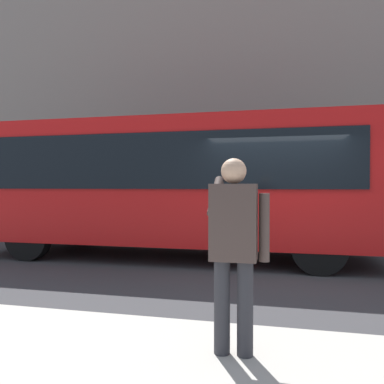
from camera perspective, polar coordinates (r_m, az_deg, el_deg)
name	(u,v)px	position (r m, az deg, el deg)	size (l,w,h in m)	color
ground_plane	(276,269)	(7.69, 12.39, -11.19)	(60.00, 60.00, 0.00)	#38383A
building_facade_far	(279,66)	(14.97, 12.84, 17.91)	(28.00, 1.55, 12.00)	gray
red_bus	(175,183)	(8.62, -2.62, 1.41)	(9.05, 2.54, 3.08)	red
pedestrian_photographer	(234,240)	(3.34, 6.31, -7.20)	(0.53, 0.52, 1.70)	#2D2D33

